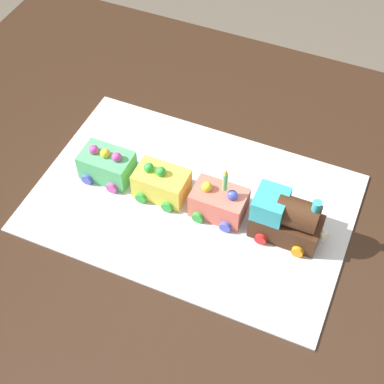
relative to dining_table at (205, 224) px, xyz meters
name	(u,v)px	position (x,y,z in m)	size (l,w,h in m)	color
ground_plane	(201,351)	(0.00, 0.00, -0.63)	(8.00, 8.00, 0.00)	#6B6054
dining_table	(205,224)	(0.00, 0.00, 0.00)	(1.40, 1.00, 0.74)	#382316
cake_board	(192,202)	(0.01, 0.04, 0.11)	(0.60, 0.40, 0.00)	silver
cake_locomotive	(287,218)	(-0.17, 0.04, 0.16)	(0.14, 0.08, 0.12)	#472816
cake_car_tanker_coral	(219,202)	(-0.04, 0.04, 0.14)	(0.10, 0.08, 0.07)	#F27260
cake_car_flatbed_lemon	(161,183)	(0.08, 0.04, 0.14)	(0.10, 0.08, 0.07)	#F4E04C
cake_car_caboose_mint_green	(107,165)	(0.19, 0.04, 0.14)	(0.10, 0.08, 0.07)	#59CC7A
birthday_candle	(225,180)	(-0.05, 0.04, 0.21)	(0.01, 0.01, 0.05)	#66D872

